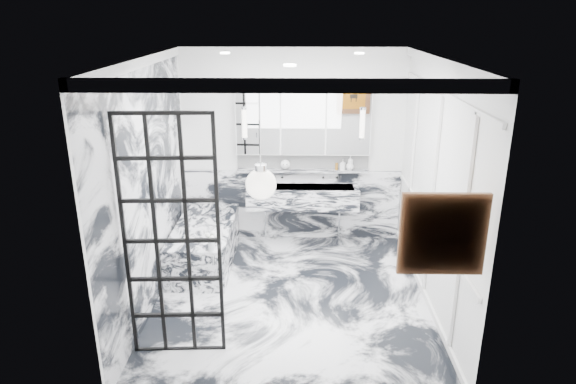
{
  "coord_description": "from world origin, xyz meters",
  "views": [
    {
      "loc": [
        0.08,
        -5.4,
        3.23
      ],
      "look_at": [
        -0.04,
        0.5,
        1.17
      ],
      "focal_mm": 32.0,
      "sensor_mm": 36.0,
      "label": 1
    }
  ],
  "objects_px": {
    "crittall_door": "(172,241)",
    "mirror_cabinet": "(303,119)",
    "trough_sink": "(303,197)",
    "bathtub": "(205,244)"
  },
  "relations": [
    {
      "from": "bathtub",
      "to": "crittall_door",
      "type": "bearing_deg",
      "value": -87.78
    },
    {
      "from": "crittall_door",
      "to": "mirror_cabinet",
      "type": "relative_size",
      "value": 1.27
    },
    {
      "from": "trough_sink",
      "to": "mirror_cabinet",
      "type": "bearing_deg",
      "value": 90.0
    },
    {
      "from": "trough_sink",
      "to": "bathtub",
      "type": "height_order",
      "value": "trough_sink"
    },
    {
      "from": "trough_sink",
      "to": "bathtub",
      "type": "xyz_separation_m",
      "value": [
        -1.33,
        -0.66,
        -0.45
      ]
    },
    {
      "from": "trough_sink",
      "to": "mirror_cabinet",
      "type": "xyz_separation_m",
      "value": [
        -0.0,
        0.17,
        1.09
      ]
    },
    {
      "from": "crittall_door",
      "to": "bathtub",
      "type": "height_order",
      "value": "crittall_door"
    },
    {
      "from": "crittall_door",
      "to": "trough_sink",
      "type": "distance_m",
      "value": 2.91
    },
    {
      "from": "crittall_door",
      "to": "trough_sink",
      "type": "xyz_separation_m",
      "value": [
        1.25,
        2.58,
        -0.48
      ]
    },
    {
      "from": "mirror_cabinet",
      "to": "bathtub",
      "type": "distance_m",
      "value": 2.2
    }
  ]
}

